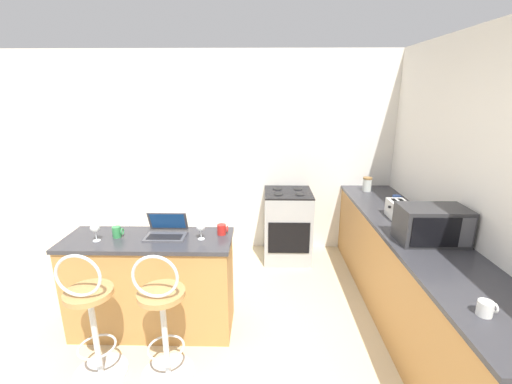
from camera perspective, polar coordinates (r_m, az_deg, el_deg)
wall_back at (r=4.55m, az=-4.99°, el=6.26°), size 12.00×0.06×2.60m
breakfast_bar at (r=3.28m, az=-16.95°, el=-14.47°), size 1.43×0.52×0.89m
counter_right at (r=3.55m, az=24.41°, el=-12.86°), size 0.65×3.22×0.89m
bar_stool_near at (r=2.91m, az=-25.75°, el=-18.49°), size 0.40×0.40×1.06m
bar_stool_far at (r=2.73m, az=-15.28°, el=-19.83°), size 0.40×0.40×1.06m
laptop at (r=3.08m, az=-14.71°, el=-6.11°), size 0.34×0.25×0.20m
microwave at (r=3.17m, az=27.28°, el=-4.87°), size 0.53×0.33×0.30m
toaster at (r=3.63m, az=22.70°, el=-2.82°), size 0.19×0.30×0.17m
stove_range at (r=4.43m, az=5.25°, el=-5.52°), size 0.59×0.61×0.90m
storage_jar at (r=4.50m, az=18.03°, el=1.25°), size 0.11×0.11×0.18m
mug_blue at (r=4.13m, az=22.39°, el=-1.13°), size 0.11×0.09×0.09m
mug_green at (r=3.17m, az=-22.13°, el=-6.18°), size 0.09×0.07×0.09m
mug_red at (r=3.01m, az=-5.69°, el=-6.23°), size 0.10×0.08×0.09m
mug_white at (r=2.38m, az=33.93°, el=-15.79°), size 0.10×0.08×0.09m
wine_glass_tall at (r=2.92m, az=-9.20°, el=-5.82°), size 0.08×0.08×0.15m
wine_glass_short at (r=3.14m, az=-25.25°, el=-5.51°), size 0.08×0.08×0.16m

